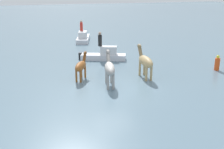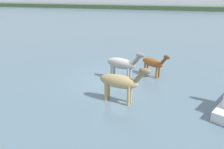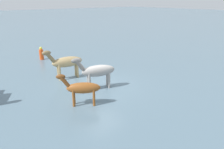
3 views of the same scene
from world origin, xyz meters
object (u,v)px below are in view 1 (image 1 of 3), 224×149
at_px(boat_tender_starboard, 104,56).
at_px(person_spotter_bow, 81,26).
at_px(horse_mid_herd, 110,68).
at_px(boat_motor_center, 83,38).
at_px(horse_lead, 145,61).
at_px(person_boatman_standing, 100,40).
at_px(horse_rear_stallion, 81,66).
at_px(buoy_channel_marker, 217,63).

relative_size(boat_tender_starboard, person_spotter_bow, 3.24).
relative_size(horse_mid_herd, boat_motor_center, 0.54).
xyz_separation_m(boat_tender_starboard, person_spotter_bow, (9.18, -0.78, 1.44)).
relative_size(horse_lead, person_boatman_standing, 2.25).
distance_m(horse_mid_herd, boat_motor_center, 15.39).
height_order(boat_tender_starboard, person_spotter_bow, person_spotter_bow).
bearing_deg(boat_tender_starboard, horse_mid_herd, -81.33).
relative_size(horse_rear_stallion, boat_tender_starboard, 0.51).
bearing_deg(person_boatman_standing, person_spotter_bow, -6.78).
relative_size(boat_motor_center, buoy_channel_marker, 4.21).
height_order(boat_motor_center, person_spotter_bow, person_spotter_bow).
bearing_deg(horse_mid_herd, boat_motor_center, 6.70).
height_order(horse_rear_stallion, person_boatman_standing, person_boatman_standing).
relative_size(horse_rear_stallion, person_boatman_standing, 1.66).
distance_m(horse_mid_herd, person_spotter_bow, 15.54).
distance_m(horse_mid_herd, person_boatman_standing, 6.53).
distance_m(boat_tender_starboard, person_spotter_bow, 9.32).
bearing_deg(boat_tender_starboard, buoy_channel_marker, -16.07).
xyz_separation_m(boat_motor_center, buoy_channel_marker, (-15.13, -5.65, 0.20)).
bearing_deg(person_boatman_standing, horse_lead, -169.44).
bearing_deg(person_boatman_standing, buoy_channel_marker, -132.68).
bearing_deg(boat_tender_starboard, person_spotter_bow, 112.19).
relative_size(horse_rear_stallion, buoy_channel_marker, 1.73).
relative_size(boat_tender_starboard, person_boatman_standing, 3.24).
bearing_deg(person_spotter_bow, buoy_channel_marker, -159.36).
height_order(horse_lead, buoy_channel_marker, horse_lead).
relative_size(horse_lead, boat_tender_starboard, 0.69).
bearing_deg(horse_mid_herd, horse_rear_stallion, 52.54).
relative_size(horse_lead, horse_rear_stallion, 1.36).
xyz_separation_m(horse_rear_stallion, person_boatman_standing, (4.45, -3.00, 0.78)).
bearing_deg(boat_motor_center, horse_mid_herd, 10.28).
bearing_deg(person_spotter_bow, person_boatman_standing, 173.22).
xyz_separation_m(boat_motor_center, boat_tender_starboard, (-9.00, 0.89, -0.01)).
height_order(horse_lead, horse_rear_stallion, horse_lead).
height_order(boat_motor_center, buoy_channel_marker, boat_motor_center).
height_order(horse_lead, person_spotter_bow, person_spotter_bow).
height_order(horse_rear_stallion, person_spotter_bow, person_spotter_bow).
distance_m(horse_rear_stallion, person_spotter_bow, 14.08).
bearing_deg(horse_rear_stallion, buoy_channel_marker, -66.16).
distance_m(horse_lead, horse_mid_herd, 2.85).
bearing_deg(boat_tender_starboard, horse_lead, -55.02).
distance_m(horse_mid_herd, horse_rear_stallion, 2.23).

